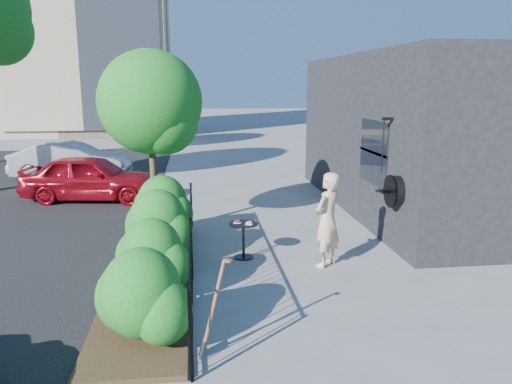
{
  "coord_description": "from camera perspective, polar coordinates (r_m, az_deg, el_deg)",
  "views": [
    {
      "loc": [
        -1.41,
        -8.07,
        3.27
      ],
      "look_at": [
        -0.22,
        1.39,
        1.2
      ],
      "focal_mm": 35.0,
      "sensor_mm": 36.0,
      "label": 1
    }
  ],
  "objects": [
    {
      "name": "ground",
      "position": [
        8.82,
        2.6,
        -9.52
      ],
      "size": [
        120.0,
        120.0,
        0.0
      ],
      "primitive_type": "plane",
      "color": "gray",
      "rests_on": "ground"
    },
    {
      "name": "shop_building",
      "position": [
        14.4,
        21.68,
        6.33
      ],
      "size": [
        6.22,
        9.0,
        4.0
      ],
      "color": "black",
      "rests_on": "ground"
    },
    {
      "name": "fence",
      "position": [
        8.52,
        -7.42,
        -6.42
      ],
      "size": [
        0.05,
        6.05,
        1.1
      ],
      "color": "black",
      "rests_on": "ground"
    },
    {
      "name": "planting_bed",
      "position": [
        8.73,
        -11.99,
        -9.75
      ],
      "size": [
        1.3,
        6.0,
        0.08
      ],
      "primitive_type": "cube",
      "color": "#382616",
      "rests_on": "ground"
    },
    {
      "name": "shrubs",
      "position": [
        8.59,
        -11.47,
        -5.41
      ],
      "size": [
        1.1,
        5.6,
        1.24
      ],
      "color": "#155D1C",
      "rests_on": "ground"
    },
    {
      "name": "patio_tree",
      "position": [
        10.87,
        -11.66,
        9.33
      ],
      "size": [
        2.2,
        2.2,
        3.94
      ],
      "color": "#3F2B19",
      "rests_on": "ground"
    },
    {
      "name": "cafe_table",
      "position": [
        9.52,
        -1.44,
        -4.82
      ],
      "size": [
        0.55,
        0.55,
        0.74
      ],
      "rotation": [
        0.0,
        0.0,
        -0.33
      ],
      "color": "black",
      "rests_on": "ground"
    },
    {
      "name": "woman",
      "position": [
        9.11,
        8.14,
        -3.16
      ],
      "size": [
        0.75,
        0.74,
        1.74
      ],
      "primitive_type": "imported",
      "rotation": [
        0.0,
        0.0,
        3.9
      ],
      "color": "#DBB48E",
      "rests_on": "ground"
    },
    {
      "name": "shovel",
      "position": [
        6.21,
        -5.11,
        -13.66
      ],
      "size": [
        0.43,
        0.17,
        1.28
      ],
      "color": "brown",
      "rests_on": "ground"
    },
    {
      "name": "car_red",
      "position": [
        14.98,
        -18.31,
        1.57
      ],
      "size": [
        4.03,
        2.09,
        1.31
      ],
      "primitive_type": "imported",
      "rotation": [
        0.0,
        0.0,
        1.42
      ],
      "color": "maroon",
      "rests_on": "ground"
    },
    {
      "name": "car_silver",
      "position": [
        18.56,
        -20.36,
        3.38
      ],
      "size": [
        4.08,
        1.74,
        1.31
      ],
      "primitive_type": "imported",
      "rotation": [
        0.0,
        0.0,
        1.48
      ],
      "color": "#ABABB0",
      "rests_on": "ground"
    }
  ]
}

